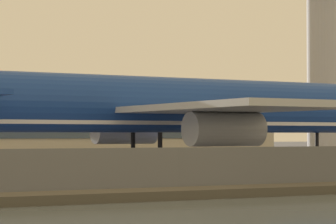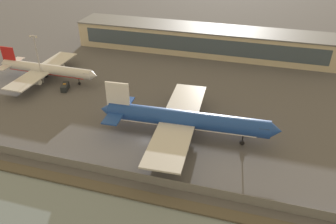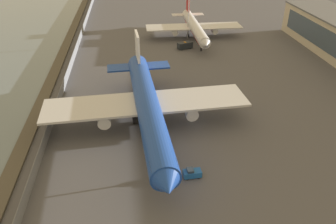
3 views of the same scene
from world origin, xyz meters
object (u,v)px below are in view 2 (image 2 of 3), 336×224
Objects in this scene: ops_van at (65,87)px; apron_light_mast_apron_west at (38,57)px; baggage_tug at (244,131)px; cargo_jet_blue at (184,120)px; passenger_jet_silver at (46,69)px.

apron_light_mast_apron_west reaches higher than ops_van.
baggage_tug is 0.59× the size of ops_van.
ops_van is at bearing 171.67° from baggage_tug.
apron_light_mast_apron_west is at bearing 170.61° from baggage_tug.
apron_light_mast_apron_west is at bearing 162.12° from cargo_jet_blue.
apron_light_mast_apron_west reaches higher than baggage_tug.
passenger_jet_silver is at bearing 79.49° from apron_light_mast_apron_west.
cargo_jet_blue is at bearing -20.04° from passenger_jet_silver.
ops_van is (-64.52, 9.44, 0.47)m from baggage_tug.
passenger_jet_silver is at bearing 153.43° from ops_van.
passenger_jet_silver is 76.93m from baggage_tug.
ops_van reaches higher than baggage_tug.
baggage_tug is at bearing -8.33° from ops_van.
ops_van is at bearing -26.57° from passenger_jet_silver.
baggage_tug is at bearing -11.17° from passenger_jet_silver.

